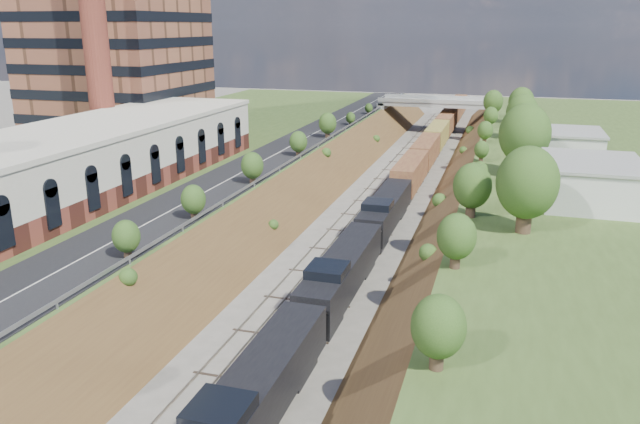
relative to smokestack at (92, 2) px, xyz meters
The scene contains 15 objects.
platform_left 23.05m from the smokestack, 53.13° to the left, with size 44.00×180.00×5.00m, color #3C5222.
embankment_left 35.58m from the smokestack, ahead, with size 7.07×180.00×7.07m, color brown.
embankment_right 53.39m from the smokestack, ahead, with size 7.07×180.00×7.07m, color brown.
rail_left_track 41.86m from the smokestack, ahead, with size 1.58×180.00×0.18m, color gray.
rail_right_track 46.11m from the smokestack, ahead, with size 1.58×180.00×0.18m, color gray.
road 28.88m from the smokestack, 11.04° to the left, with size 8.00×180.00×0.10m, color black.
guardrail 31.59m from the smokestack, ahead, with size 0.10×171.00×0.70m.
commercial_building 25.69m from the smokestack, 66.04° to the right, with size 14.30×62.30×7.00m.
smokestack is the anchor object (origin of this frame).
overpass 77.82m from the smokestack, 61.39° to the left, with size 24.50×8.30×7.40m.
white_building_near 62.29m from the smokestack, ahead, with size 9.00×12.00×4.00m, color silver.
white_building_far 64.31m from the smokestack, 16.97° to the left, with size 8.00×10.00×3.60m, color silver.
tree_right_large 57.52m from the smokestack, 16.80° to the right, with size 5.25×5.25×7.61m.
tree_left_crest 46.95m from the smokestack, 56.09° to the right, with size 2.45×2.45×3.55m.
freight_train 53.08m from the smokestack, 36.65° to the left, with size 3.01×153.58×4.55m.
Camera 1 is at (14.96, -14.21, 22.28)m, focal length 35.00 mm.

